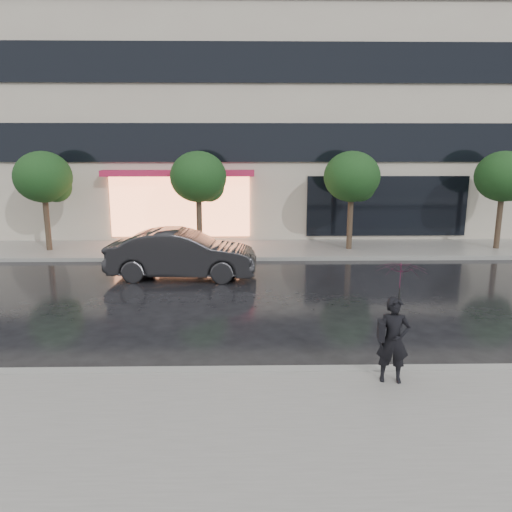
{
  "coord_description": "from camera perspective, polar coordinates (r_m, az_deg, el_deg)",
  "views": [
    {
      "loc": [
        -1.12,
        -9.62,
        4.23
      ],
      "look_at": [
        -0.88,
        2.99,
        1.4
      ],
      "focal_mm": 35.0,
      "sensor_mm": 36.0,
      "label": 1
    }
  ],
  "objects": [
    {
      "name": "ground",
      "position": [
        10.57,
        5.18,
        -11.0
      ],
      "size": [
        120.0,
        120.0,
        0.0
      ],
      "primitive_type": "plane",
      "color": "black",
      "rests_on": "ground"
    },
    {
      "name": "sidewalk_near",
      "position": [
        7.7,
        7.94,
        -20.29
      ],
      "size": [
        60.0,
        4.5,
        0.12
      ],
      "primitive_type": "cube",
      "color": "slate",
      "rests_on": "ground"
    },
    {
      "name": "sidewalk_far",
      "position": [
        20.34,
        2.1,
        0.8
      ],
      "size": [
        60.0,
        3.5,
        0.12
      ],
      "primitive_type": "cube",
      "color": "slate",
      "rests_on": "ground"
    },
    {
      "name": "curb_near",
      "position": [
        9.64,
        5.84,
        -13.0
      ],
      "size": [
        60.0,
        0.25,
        0.14
      ],
      "primitive_type": "cube",
      "color": "gray",
      "rests_on": "ground"
    },
    {
      "name": "curb_far",
      "position": [
        18.63,
        2.4,
        -0.27
      ],
      "size": [
        60.0,
        0.25,
        0.14
      ],
      "primitive_type": "cube",
      "color": "gray",
      "rests_on": "ground"
    },
    {
      "name": "office_building",
      "position": [
        28.03,
        1.33,
        22.44
      ],
      "size": [
        30.0,
        12.76,
        18.0
      ],
      "color": "#B8B19C",
      "rests_on": "ground"
    },
    {
      "name": "tree_far_west",
      "position": [
        21.19,
        -22.97,
        8.12
      ],
      "size": [
        2.2,
        2.2,
        3.99
      ],
      "color": "#33261C",
      "rests_on": "ground"
    },
    {
      "name": "tree_mid_west",
      "position": [
        19.78,
        -6.43,
        8.77
      ],
      "size": [
        2.2,
        2.2,
        3.99
      ],
      "color": "#33261C",
      "rests_on": "ground"
    },
    {
      "name": "tree_mid_east",
      "position": [
        20.14,
        11.04,
        8.69
      ],
      "size": [
        2.2,
        2.2,
        3.99
      ],
      "color": "#33261C",
      "rests_on": "ground"
    },
    {
      "name": "tree_far_east",
      "position": [
        22.17,
        26.53,
        7.95
      ],
      "size": [
        2.2,
        2.2,
        3.99
      ],
      "color": "#33261C",
      "rests_on": "ground"
    },
    {
      "name": "parked_car",
      "position": [
        16.22,
        -8.43,
        0.22
      ],
      "size": [
        4.82,
        1.9,
        1.56
      ],
      "primitive_type": "imported",
      "rotation": [
        0.0,
        0.0,
        1.52
      ],
      "color": "black",
      "rests_on": "ground"
    },
    {
      "name": "pedestrian_with_umbrella",
      "position": [
        8.93,
        15.87,
        -5.36
      ],
      "size": [
        0.98,
        0.99,
        2.18
      ],
      "rotation": [
        0.0,
        0.0,
        -0.14
      ],
      "color": "black",
      "rests_on": "sidewalk_near"
    }
  ]
}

